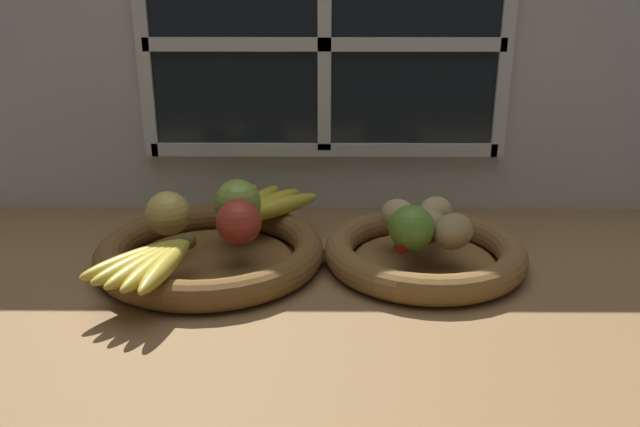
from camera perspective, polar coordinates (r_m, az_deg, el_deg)
ground_plane at (r=99.90cm, az=0.57°, el=-5.83°), size 140.00×90.00×3.00cm
back_wall at (r=120.60cm, az=0.58°, el=13.23°), size 140.00×4.60×55.00cm
fruit_bowl_left at (r=101.90cm, az=-9.33°, el=-3.38°), size 35.06×35.06×4.49cm
fruit_bowl_right at (r=101.70cm, az=9.35°, el=-3.42°), size 31.01×31.01×4.49cm
apple_red_right at (r=96.62cm, az=-6.93°, el=-0.83°), size 6.86×6.86×6.86cm
apple_green_back at (r=104.46cm, az=-7.01°, el=0.95°), size 7.48×7.48×7.48cm
apple_golden_left at (r=102.43cm, az=-12.96°, el=0.01°), size 6.85×6.85×6.85cm
banana_bunch_front at (r=90.91cm, az=-14.30°, el=-4.13°), size 13.78×18.32×2.65cm
banana_bunch_back at (r=110.08cm, az=-5.01°, el=0.78°), size 15.70×19.33×2.97cm
potato_large at (r=99.89cm, az=9.51°, el=-0.84°), size 8.10×7.96×4.95cm
potato_oblong at (r=102.12cm, az=7.11°, el=-0.20°), size 7.12×7.86×5.14cm
potato_small at (r=97.31cm, az=11.82°, el=-1.52°), size 8.40×9.28×5.08cm
potato_back at (r=104.62cm, az=10.29°, el=0.09°), size 7.67×8.12×5.02cm
lime_near at (r=95.30cm, az=8.26°, el=-1.23°), size 6.72×6.72×6.72cm
chili_pepper at (r=97.59cm, az=10.05°, el=-2.25°), size 11.56×7.58×2.21cm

